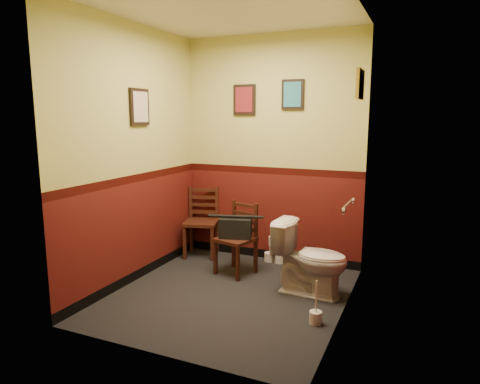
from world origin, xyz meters
The scene contains 17 objects.
floor centered at (0.00, 0.00, 0.00)m, with size 2.20×2.40×0.00m, color black.
ceiling centered at (0.00, 0.00, 2.70)m, with size 2.20×2.40×0.00m, color silver.
wall_back centered at (0.00, 1.20, 1.35)m, with size 2.20×2.70×0.00m, color #521411.
wall_front centered at (0.00, -1.20, 1.35)m, with size 2.20×2.70×0.00m, color #521411.
wall_left centered at (-1.10, 0.00, 1.35)m, with size 2.40×2.70×0.00m, color #521411.
wall_right centered at (1.10, 0.00, 1.35)m, with size 2.40×2.70×0.00m, color #521411.
grab_bar centered at (1.07, 0.25, 0.95)m, with size 0.05×0.56×0.06m.
framed_print_back_a centered at (-0.35, 1.18, 1.95)m, with size 0.28×0.04×0.36m.
framed_print_back_b centered at (0.25, 1.18, 2.00)m, with size 0.26×0.04×0.34m.
framed_print_left centered at (-1.08, 0.10, 1.85)m, with size 0.04×0.30×0.38m.
framed_print_right centered at (1.08, 0.60, 2.05)m, with size 0.04×0.34×0.28m.
toilet centered at (0.72, 0.35, 0.36)m, with size 0.41×0.74×0.72m, color white.
toilet_brush centered at (0.93, -0.25, 0.06)m, with size 0.11×0.11×0.39m.
chair_left centered at (-0.86, 1.00, 0.43)m, with size 0.50×0.50×0.87m.
chair_right centered at (-0.18, 0.59, 0.40)m, with size 0.46×0.46×0.80m.
handbag centered at (-0.19, 0.56, 0.53)m, with size 0.39×0.27×0.26m.
tp_stack centered at (0.08, 1.09, 0.14)m, with size 0.25×0.15×0.33m.
Camera 1 is at (1.70, -3.64, 1.75)m, focal length 32.00 mm.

